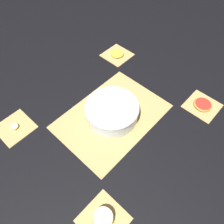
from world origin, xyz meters
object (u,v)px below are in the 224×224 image
apple_half (103,218)px  banana_coin_single (14,126)px  fruit_salad_bowl (112,110)px  grapefruit_slice (203,105)px  orange_slice_whole (117,54)px

apple_half → banana_coin_single: bearing=90.0°
fruit_salad_bowl → apple_half: fruit_salad_bowl is taller
grapefruit_slice → fruit_salad_bowl: bearing=141.0°
apple_half → orange_slice_whole: 0.87m
fruit_salad_bowl → orange_slice_whole: bearing=39.0°
grapefruit_slice → banana_coin_single: bearing=141.0°
apple_half → orange_slice_whole: bearing=39.0°
fruit_salad_bowl → orange_slice_whole: (0.34, 0.27, -0.04)m
fruit_salad_bowl → banana_coin_single: (-0.34, 0.27, -0.04)m
grapefruit_slice → orange_slice_whole: bearing=90.0°
banana_coin_single → fruit_salad_bowl: bearing=-39.0°
apple_half → banana_coin_single: apple_half is taller
orange_slice_whole → grapefruit_slice: (0.00, -0.55, 0.00)m
fruit_salad_bowl → grapefruit_slice: (0.34, -0.28, -0.04)m
apple_half → orange_slice_whole: size_ratio=0.96×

